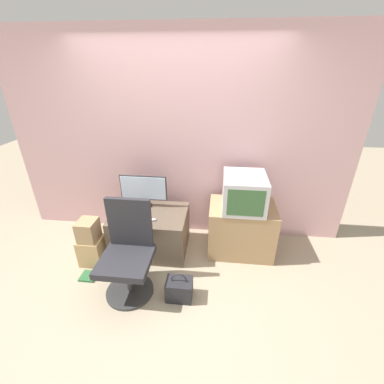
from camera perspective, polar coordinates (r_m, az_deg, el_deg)
The scene contains 13 objects.
ground_plane at distance 2.89m, azimuth -6.75°, elevation -22.67°, with size 12.00×12.00×0.00m, color tan.
wall_back at distance 3.31m, azimuth -2.99°, elevation 11.07°, with size 4.40×0.05×2.60m.
desk at distance 3.36m, azimuth -9.13°, elevation -8.57°, with size 0.91×0.67×0.54m.
side_stand at distance 3.33m, azimuth 10.78°, elevation -7.94°, with size 0.80×0.57×0.64m.
main_monitor at distance 3.28m, azimuth -10.71°, elevation 0.36°, with size 0.60×0.18×0.42m.
keyboard at distance 3.13m, azimuth -12.46°, elevation -5.70°, with size 0.31×0.13×0.01m.
mouse at distance 3.06m, azimuth -8.58°, elevation -6.08°, with size 0.07×0.04×0.02m.
crt_tv at distance 3.05m, azimuth 11.48°, elevation -0.01°, with size 0.49×0.56×0.40m.
office_chair at distance 2.77m, azimuth -14.05°, elevation -13.38°, with size 0.51×0.51×1.01m.
cardboard_box_lower at distance 3.39m, azimuth -21.24°, elevation -12.02°, with size 0.28×0.26×0.34m.
cardboard_box_upper at distance 3.22m, azimuth -22.10°, elevation -7.88°, with size 0.21×0.24×0.25m.
handbag at distance 2.81m, azimuth -2.85°, elevation -20.71°, with size 0.27×0.19×0.32m.
book at distance 3.30m, azimuth -21.97°, elevation -16.94°, with size 0.18×0.16×0.02m.
Camera 1 is at (0.52, -1.83, 2.18)m, focal length 24.00 mm.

